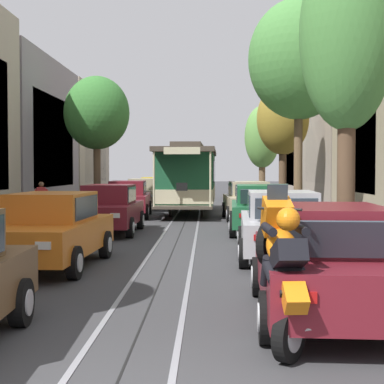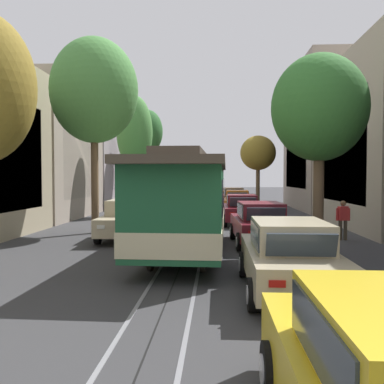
% 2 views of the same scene
% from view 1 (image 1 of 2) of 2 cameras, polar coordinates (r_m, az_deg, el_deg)
% --- Properties ---
extents(ground_plane, '(160.00, 160.00, 0.00)m').
position_cam_1_polar(ground_plane, '(22.69, -0.74, -3.05)').
color(ground_plane, '#38383A').
extents(trolley_track_rails, '(1.14, 53.48, 0.01)m').
position_cam_1_polar(trolley_track_rails, '(25.23, -0.52, -2.50)').
color(trolley_track_rails, gray).
rests_on(trolley_track_rails, ground).
extents(parked_car_orange_second_left, '(2.14, 4.42, 1.58)m').
position_cam_1_polar(parked_car_orange_second_left, '(12.79, -13.58, -3.58)').
color(parked_car_orange_second_left, orange).
rests_on(parked_car_orange_second_left, ground).
extents(parked_car_maroon_mid_left, '(2.01, 4.37, 1.58)m').
position_cam_1_polar(parked_car_maroon_mid_left, '(19.24, -8.11, -1.62)').
color(parked_car_maroon_mid_left, maroon).
rests_on(parked_car_maroon_mid_left, ground).
extents(parked_car_maroon_fourth_left, '(2.14, 4.42, 1.58)m').
position_cam_1_polar(parked_car_maroon_fourth_left, '(25.77, -6.29, -0.65)').
color(parked_car_maroon_fourth_left, maroon).
rests_on(parked_car_maroon_fourth_left, ground).
extents(parked_car_beige_fifth_left, '(2.01, 4.36, 1.58)m').
position_cam_1_polar(parked_car_beige_fifth_left, '(31.93, -4.73, -0.09)').
color(parked_car_beige_fifth_left, '#C1B28E').
rests_on(parked_car_beige_fifth_left, ground).
extents(parked_car_yellow_sixth_left, '(2.01, 4.37, 1.58)m').
position_cam_1_polar(parked_car_yellow_sixth_left, '(37.53, -3.72, 0.25)').
color(parked_car_yellow_sixth_left, gold).
rests_on(parked_car_yellow_sixth_left, ground).
extents(parked_car_maroon_near_right, '(2.14, 4.42, 1.58)m').
position_cam_1_polar(parked_car_maroon_near_right, '(8.39, 12.95, -6.60)').
color(parked_car_maroon_near_right, maroon).
rests_on(parked_car_maroon_near_right, ground).
extents(parked_car_silver_second_right, '(2.14, 4.42, 1.58)m').
position_cam_1_polar(parked_car_silver_second_right, '(13.64, 8.70, -3.19)').
color(parked_car_silver_second_right, '#B7B7BC').
rests_on(parked_car_silver_second_right, ground).
extents(parked_car_green_mid_right, '(2.13, 4.42, 1.58)m').
position_cam_1_polar(parked_car_green_mid_right, '(19.05, 6.64, -1.65)').
color(parked_car_green_mid_right, '#1E6038').
rests_on(parked_car_green_mid_right, ground).
extents(parked_car_beige_fourth_right, '(2.11, 4.41, 1.58)m').
position_cam_1_polar(parked_car_beige_fourth_right, '(24.37, 5.50, -0.81)').
color(parked_car_beige_fourth_right, '#C1B28E').
rests_on(parked_car_beige_fourth_right, ground).
extents(street_tree_kerb_left_second, '(3.06, 2.76, 6.43)m').
position_cam_1_polar(street_tree_kerb_left_second, '(27.86, -9.28, 7.55)').
color(street_tree_kerb_left_second, brown).
rests_on(street_tree_kerb_left_second, ground).
extents(street_tree_kerb_right_second, '(2.32, 2.02, 7.74)m').
position_cam_1_polar(street_tree_kerb_right_second, '(15.13, 14.91, 14.30)').
color(street_tree_kerb_right_second, brown).
rests_on(street_tree_kerb_right_second, ground).
extents(street_tree_kerb_right_mid, '(3.89, 3.34, 8.65)m').
position_cam_1_polar(street_tree_kerb_right_mid, '(23.36, 10.38, 12.57)').
color(street_tree_kerb_right_mid, brown).
rests_on(street_tree_kerb_right_mid, ground).
extents(street_tree_kerb_right_fourth, '(2.73, 2.37, 6.61)m').
position_cam_1_polar(street_tree_kerb_right_fourth, '(31.10, 8.86, 6.94)').
color(street_tree_kerb_right_fourth, brown).
rests_on(street_tree_kerb_right_fourth, ground).
extents(street_tree_kerb_right_far, '(2.25, 2.13, 6.15)m').
position_cam_1_polar(street_tree_kerb_right_far, '(37.64, 6.87, 5.26)').
color(street_tree_kerb_right_far, brown).
rests_on(street_tree_kerb_right_far, ground).
extents(cable_car_trolley, '(2.77, 9.17, 3.28)m').
position_cam_1_polar(cable_car_trolley, '(27.75, -0.33, 1.35)').
color(cable_car_trolley, '#1E5B38').
rests_on(cable_car_trolley, ground).
extents(motorcycle_with_rider, '(0.52, 1.82, 1.91)m').
position_cam_1_polar(motorcycle_with_rider, '(6.72, 8.86, -7.06)').
color(motorcycle_with_rider, black).
rests_on(motorcycle_with_rider, ground).
extents(pedestrian_on_left_pavement, '(0.55, 0.30, 1.57)m').
position_cam_1_polar(pedestrian_on_left_pavement, '(25.09, -14.48, -0.59)').
color(pedestrian_on_left_pavement, '#4C4233').
rests_on(pedestrian_on_left_pavement, ground).
extents(fire_hydrant, '(0.40, 0.22, 0.84)m').
position_cam_1_polar(fire_hydrant, '(15.14, 13.85, -4.12)').
color(fire_hydrant, '#B2B2B7').
rests_on(fire_hydrant, ground).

